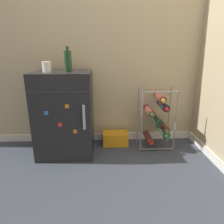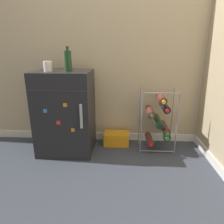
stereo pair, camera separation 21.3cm
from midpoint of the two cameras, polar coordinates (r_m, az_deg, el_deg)
The scene contains 7 objects.
ground_plane at distance 1.99m, azimuth 2.22°, elevation -15.91°, with size 14.00×14.00×0.00m, color #333842.
wall_back at distance 2.36m, azimuth 2.92°, elevation 20.96°, with size 7.06×0.07×2.50m.
mini_fridge at distance 2.19m, azimuth -10.42°, elevation -0.14°, with size 0.58×0.50×0.89m.
wine_rack at distance 2.29m, azimuth 15.95°, elevation -2.36°, with size 0.39×0.32×0.69m.
soda_box at distance 2.41m, azimuth 3.83°, elevation -7.59°, with size 0.29×0.19×0.15m.
fridge_top_cup at distance 2.07m, azimuth -15.05°, elevation 12.49°, with size 0.08×0.08×0.10m.
fridge_top_bottle at distance 2.03m, azimuth -9.45°, elevation 14.26°, with size 0.07×0.07×0.24m.
Camera 2 is at (0.12, -1.66, 1.09)m, focal length 32.00 mm.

